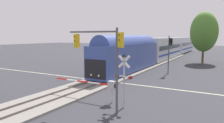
{
  "coord_description": "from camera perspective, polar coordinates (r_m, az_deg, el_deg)",
  "views": [
    {
      "loc": [
        12.83,
        -21.1,
        5.35
      ],
      "look_at": [
        -0.53,
        2.99,
        2.0
      ],
      "focal_mm": 33.67,
      "sensor_mm": 36.0,
      "label": 1
    }
  ],
  "objects": [
    {
      "name": "ground_plane",
      "position": [
        25.27,
        -2.24,
        -5.3
      ],
      "size": [
        220.0,
        220.0,
        0.0
      ],
      "primitive_type": "plane",
      "color": "#333338"
    },
    {
      "name": "road_centre_stripe",
      "position": [
        25.26,
        -2.24,
        -5.29
      ],
      "size": [
        44.0,
        0.2,
        0.01
      ],
      "color": "beige",
      "rests_on": "ground"
    },
    {
      "name": "railway_track",
      "position": [
        25.25,
        -2.24,
        -5.08
      ],
      "size": [
        4.4,
        80.0,
        0.32
      ],
      "color": "gray",
      "rests_on": "ground"
    },
    {
      "name": "commuter_train",
      "position": [
        50.19,
        14.21,
        3.73
      ],
      "size": [
        3.04,
        62.55,
        5.16
      ],
      "color": "#384C93",
      "rests_on": "railway_track"
    },
    {
      "name": "crossing_gate_near",
      "position": [
        17.19,
        -2.29,
        -6.4
      ],
      "size": [
        6.4,
        0.4,
        1.8
      ],
      "color": "#B7B7BC",
      "rests_on": "ground"
    },
    {
      "name": "crossing_signal_mast",
      "position": [
        15.5,
        3.24,
        -3.75
      ],
      "size": [
        1.36,
        0.44,
        4.06
      ],
      "color": "#B2B2B7",
      "rests_on": "ground"
    },
    {
      "name": "crossing_gate_far",
      "position": [
        32.98,
        -2.47,
        0.07
      ],
      "size": [
        5.73,
        0.4,
        1.8
      ],
      "color": "#B7B7BC",
      "rests_on": "ground"
    },
    {
      "name": "traffic_signal_far_side",
      "position": [
        30.52,
        15.41,
        3.4
      ],
      "size": [
        0.53,
        0.38,
        5.37
      ],
      "color": "#4C4C51",
      "rests_on": "ground"
    },
    {
      "name": "traffic_signal_near_right",
      "position": [
        14.37,
        -2.55,
        3.3
      ],
      "size": [
        4.37,
        0.38,
        5.9
      ],
      "color": "#4C4C51",
      "rests_on": "ground"
    },
    {
      "name": "elm_centre_background",
      "position": [
        45.32,
        23.7,
        7.38
      ],
      "size": [
        5.22,
        5.22,
        10.07
      ],
      "color": "brown",
      "rests_on": "ground"
    }
  ]
}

